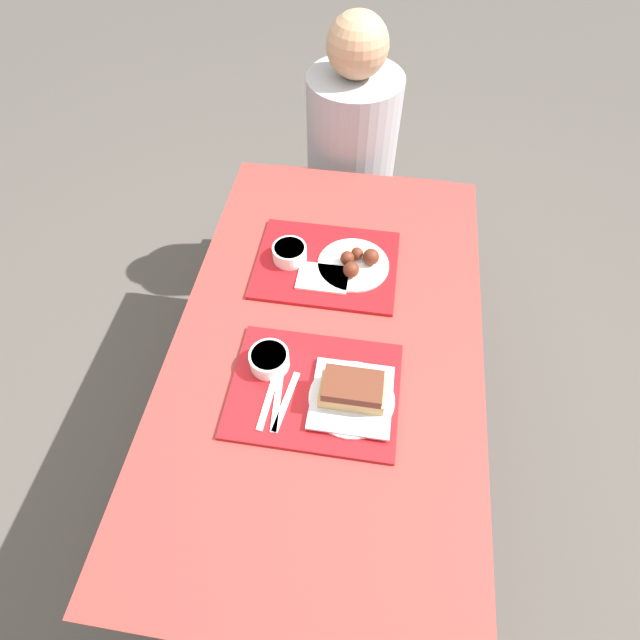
# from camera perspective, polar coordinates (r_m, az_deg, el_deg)

# --- Properties ---
(ground_plane) EXTENTS (12.00, 12.00, 0.00)m
(ground_plane) POSITION_cam_1_polar(r_m,az_deg,el_deg) (2.00, 0.60, -13.98)
(ground_plane) COLOR #4C4742
(picnic_table) EXTENTS (0.84, 1.45, 0.73)m
(picnic_table) POSITION_cam_1_polar(r_m,az_deg,el_deg) (1.44, 0.81, -4.53)
(picnic_table) COLOR maroon
(picnic_table) RESTS_ON ground_plane
(picnic_bench_far) EXTENTS (0.79, 0.28, 0.46)m
(picnic_bench_far) POSITION_cam_1_polar(r_m,az_deg,el_deg) (2.25, 4.26, 12.78)
(picnic_bench_far) COLOR maroon
(picnic_bench_far) RESTS_ON ground_plane
(tray_near) EXTENTS (0.42, 0.33, 0.01)m
(tray_near) POSITION_cam_1_polar(r_m,az_deg,el_deg) (1.27, -0.61, -7.98)
(tray_near) COLOR #B21419
(tray_near) RESTS_ON picnic_table
(tray_far) EXTENTS (0.42, 0.33, 0.01)m
(tray_far) POSITION_cam_1_polar(r_m,az_deg,el_deg) (1.52, 0.73, 6.36)
(tray_far) COLOR #B21419
(tray_far) RESTS_ON picnic_table
(bowl_coleslaw_near) EXTENTS (0.10, 0.10, 0.05)m
(bowl_coleslaw_near) POSITION_cam_1_polar(r_m,az_deg,el_deg) (1.29, -5.82, -4.45)
(bowl_coleslaw_near) COLOR white
(bowl_coleslaw_near) RESTS_ON tray_near
(brisket_sandwich_plate) EXTENTS (0.21, 0.21, 0.08)m
(brisket_sandwich_plate) POSITION_cam_1_polar(r_m,az_deg,el_deg) (1.23, 3.69, -8.38)
(brisket_sandwich_plate) COLOR white
(brisket_sandwich_plate) RESTS_ON tray_near
(plastic_fork_near) EXTENTS (0.03, 0.17, 0.00)m
(plastic_fork_near) POSITION_cam_1_polar(r_m,az_deg,el_deg) (1.25, -4.90, -9.13)
(plastic_fork_near) COLOR white
(plastic_fork_near) RESTS_ON tray_near
(plastic_knife_near) EXTENTS (0.04, 0.17, 0.00)m
(plastic_knife_near) POSITION_cam_1_polar(r_m,az_deg,el_deg) (1.25, -3.90, -9.28)
(plastic_knife_near) COLOR white
(plastic_knife_near) RESTS_ON tray_near
(plastic_spoon_near) EXTENTS (0.03, 0.17, 0.00)m
(plastic_spoon_near) POSITION_cam_1_polar(r_m,az_deg,el_deg) (1.26, -5.89, -8.98)
(plastic_spoon_near) COLOR white
(plastic_spoon_near) RESTS_ON tray_near
(condiment_packet) EXTENTS (0.04, 0.03, 0.01)m
(condiment_packet) POSITION_cam_1_polar(r_m,az_deg,el_deg) (1.30, 0.29, -5.00)
(condiment_packet) COLOR #3F3F47
(condiment_packet) RESTS_ON tray_near
(bowl_coleslaw_far) EXTENTS (0.10, 0.10, 0.05)m
(bowl_coleslaw_far) POSITION_cam_1_polar(r_m,az_deg,el_deg) (1.51, -3.50, 7.75)
(bowl_coleslaw_far) COLOR white
(bowl_coleslaw_far) RESTS_ON tray_far
(wings_plate_far) EXTENTS (0.21, 0.21, 0.06)m
(wings_plate_far) POSITION_cam_1_polar(r_m,az_deg,el_deg) (1.50, 4.08, 6.56)
(wings_plate_far) COLOR white
(wings_plate_far) RESTS_ON tray_far
(napkin_far) EXTENTS (0.15, 0.10, 0.01)m
(napkin_far) POSITION_cam_1_polar(r_m,az_deg,el_deg) (1.47, 0.33, 4.86)
(napkin_far) COLOR white
(napkin_far) RESTS_ON tray_far
(person_seated_across) EXTENTS (0.35, 0.35, 0.71)m
(person_seated_across) POSITION_cam_1_polar(r_m,az_deg,el_deg) (2.02, 3.75, 20.89)
(person_seated_across) COLOR #9E9EA3
(person_seated_across) RESTS_ON picnic_bench_far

